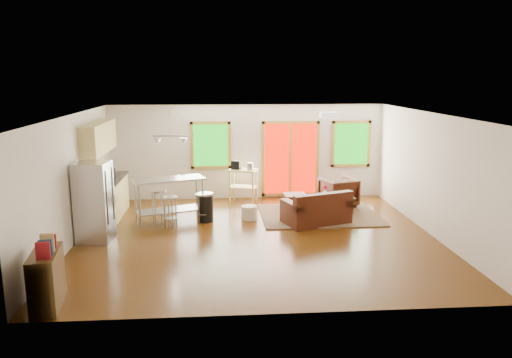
{
  "coord_description": "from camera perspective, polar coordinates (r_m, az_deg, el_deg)",
  "views": [
    {
      "loc": [
        -0.79,
        -10.1,
        3.37
      ],
      "look_at": [
        0.0,
        0.3,
        1.2
      ],
      "focal_mm": 35.0,
      "sensor_mm": 36.0,
      "label": 1
    }
  ],
  "objects": [
    {
      "name": "bar_stool_a",
      "position": [
        11.72,
        -11.13,
        -2.21
      ],
      "size": [
        0.48,
        0.48,
        0.79
      ],
      "rotation": [
        0.0,
        0.0,
        0.38
      ],
      "color": "#B7BABC",
      "rests_on": "floor"
    },
    {
      "name": "floor",
      "position": [
        10.68,
        0.12,
        -6.7
      ],
      "size": [
        7.5,
        7.0,
        0.02
      ],
      "primitive_type": "cube",
      "color": "#371C06",
      "rests_on": "ground"
    },
    {
      "name": "front_wall",
      "position": [
        6.95,
        2.39,
        -5.58
      ],
      "size": [
        7.5,
        0.02,
        2.6
      ],
      "primitive_type": "cube",
      "color": "silver",
      "rests_on": "ground"
    },
    {
      "name": "armchair",
      "position": [
        13.18,
        9.38,
        -1.34
      ],
      "size": [
        1.01,
        0.97,
        0.84
      ],
      "primitive_type": "imported",
      "rotation": [
        0.0,
        0.0,
        3.45
      ],
      "color": "black",
      "rests_on": "floor"
    },
    {
      "name": "bar_stool_b",
      "position": [
        11.36,
        -9.78,
        -2.91
      ],
      "size": [
        0.44,
        0.44,
        0.71
      ],
      "rotation": [
        0.0,
        0.0,
        -0.39
      ],
      "color": "#B7BABC",
      "rests_on": "floor"
    },
    {
      "name": "cup",
      "position": [
        12.08,
        -8.38,
        0.34
      ],
      "size": [
        0.14,
        0.13,
        0.11
      ],
      "primitive_type": "imported",
      "rotation": [
        0.0,
        0.0,
        -0.38
      ],
      "color": "silver",
      "rests_on": "island"
    },
    {
      "name": "kitchen_cart",
      "position": [
        13.37,
        -1.58,
        0.57
      ],
      "size": [
        0.86,
        0.69,
        1.14
      ],
      "rotation": [
        0.0,
        0.0,
        -0.33
      ],
      "color": "tan",
      "rests_on": "floor"
    },
    {
      "name": "trash_can",
      "position": [
        11.77,
        -5.78,
        -3.2
      ],
      "size": [
        0.49,
        0.49,
        0.68
      ],
      "rotation": [
        0.0,
        0.0,
        -0.42
      ],
      "color": "black",
      "rests_on": "floor"
    },
    {
      "name": "left_wall",
      "position": [
        10.73,
        -20.32,
        -0.11
      ],
      "size": [
        0.02,
        7.0,
        2.6
      ],
      "primitive_type": "cube",
      "color": "silver",
      "rests_on": "ground"
    },
    {
      "name": "pouf",
      "position": [
        11.92,
        -0.78,
        -3.85
      ],
      "size": [
        0.44,
        0.44,
        0.33
      ],
      "primitive_type": "cylinder",
      "rotation": [
        0.0,
        0.0,
        0.2
      ],
      "color": "beige",
      "rests_on": "floor"
    },
    {
      "name": "vase",
      "position": [
        12.63,
        7.9,
        -1.49
      ],
      "size": [
        0.21,
        0.22,
        0.28
      ],
      "rotation": [
        0.0,
        0.0,
        0.35
      ],
      "color": "silver",
      "rests_on": "coffee_table"
    },
    {
      "name": "pendant_light",
      "position": [
        11.75,
        -9.76,
        4.38
      ],
      "size": [
        0.8,
        0.18,
        0.79
      ],
      "color": "gray",
      "rests_on": "ceiling"
    },
    {
      "name": "bar_stool_c",
      "position": [
        11.67,
        -6.18,
        -2.52
      ],
      "size": [
        0.37,
        0.37,
        0.68
      ],
      "rotation": [
        0.0,
        0.0,
        0.16
      ],
      "color": "#B7BABC",
      "rests_on": "floor"
    },
    {
      "name": "loveseat",
      "position": [
        11.61,
        6.97,
        -3.63
      ],
      "size": [
        1.65,
        1.27,
        0.78
      ],
      "rotation": [
        0.0,
        0.0,
        0.34
      ],
      "color": "black",
      "rests_on": "floor"
    },
    {
      "name": "coffee_table",
      "position": [
        12.58,
        8.68,
        -2.21
      ],
      "size": [
        1.09,
        0.7,
        0.42
      ],
      "rotation": [
        0.0,
        0.0,
        0.06
      ],
      "color": "#37250E",
      "rests_on": "floor"
    },
    {
      "name": "ottoman",
      "position": [
        12.91,
        4.47,
        -2.55
      ],
      "size": [
        0.6,
        0.6,
        0.37
      ],
      "primitive_type": "cube",
      "rotation": [
        0.0,
        0.0,
        0.07
      ],
      "color": "black",
      "rests_on": "floor"
    },
    {
      "name": "window_left",
      "position": [
        13.69,
        -5.19,
        3.86
      ],
      "size": [
        1.1,
        0.05,
        1.3
      ],
      "color": "#0C500A",
      "rests_on": "back_wall"
    },
    {
      "name": "window_right",
      "position": [
        14.18,
        10.81,
        3.97
      ],
      "size": [
        1.1,
        0.05,
        1.3
      ],
      "color": "#0C500A",
      "rests_on": "back_wall"
    },
    {
      "name": "ceiling",
      "position": [
        10.16,
        0.13,
        7.46
      ],
      "size": [
        7.5,
        7.0,
        0.02
      ],
      "primitive_type": "cube",
      "color": "silver",
      "rests_on": "ground"
    },
    {
      "name": "ceiling_flush",
      "position": [
        11.0,
        8.29,
        7.25
      ],
      "size": [
        0.35,
        0.35,
        0.12
      ],
      "primitive_type": "cube",
      "color": "white",
      "rests_on": "ceiling"
    },
    {
      "name": "french_doors",
      "position": [
        13.89,
        3.96,
        2.32
      ],
      "size": [
        1.6,
        0.05,
        2.1
      ],
      "color": "#A60A00",
      "rests_on": "back_wall"
    },
    {
      "name": "back_wall",
      "position": [
        13.79,
        -1.01,
        3.12
      ],
      "size": [
        7.5,
        0.02,
        2.6
      ],
      "primitive_type": "cube",
      "color": "silver",
      "rests_on": "ground"
    },
    {
      "name": "rug",
      "position": [
        12.37,
        7.22,
        -4.08
      ],
      "size": [
        2.85,
        2.2,
        0.03
      ],
      "primitive_type": "cube",
      "rotation": [
        0.0,
        0.0,
        0.0
      ],
      "color": "#455738",
      "rests_on": "floor"
    },
    {
      "name": "right_wall",
      "position": [
        11.27,
        19.56,
        0.48
      ],
      "size": [
        0.02,
        7.0,
        2.6
      ],
      "primitive_type": "cube",
      "color": "silver",
      "rests_on": "ground"
    },
    {
      "name": "refrigerator",
      "position": [
        10.74,
        -17.98,
        -2.53
      ],
      "size": [
        0.73,
        0.71,
        1.66
      ],
      "rotation": [
        0.0,
        0.0,
        -0.1
      ],
      "color": "#B7BABC",
      "rests_on": "floor"
    },
    {
      "name": "bookshelf",
      "position": [
        8.1,
        -22.81,
        -10.42
      ],
      "size": [
        0.5,
        0.99,
        1.12
      ],
      "rotation": [
        0.0,
        0.0,
        0.14
      ],
      "color": "#37250E",
      "rests_on": "floor"
    },
    {
      "name": "island",
      "position": [
        11.79,
        -9.89,
        -1.47
      ],
      "size": [
        1.75,
        1.15,
        1.03
      ],
      "rotation": [
        0.0,
        0.0,
        0.33
      ],
      "color": "#B7BABC",
      "rests_on": "floor"
    },
    {
      "name": "cabinets",
      "position": [
        12.35,
        -16.86,
        -0.17
      ],
      "size": [
        0.64,
        2.24,
        2.3
      ],
      "color": "tan",
      "rests_on": "floor"
    }
  ]
}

